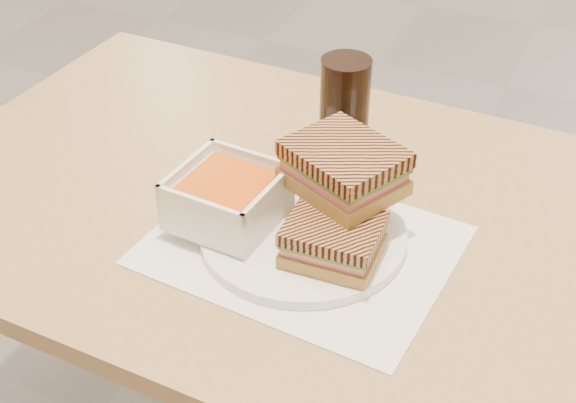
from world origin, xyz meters
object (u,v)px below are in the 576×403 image
at_px(panini_lower, 333,240).
at_px(cola_glass, 344,109).
at_px(soup_bowl, 228,199).
at_px(plate, 303,235).
at_px(main_table, 328,275).

bearing_deg(panini_lower, cola_glass, 108.28).
bearing_deg(soup_bowl, plate, 9.66).
bearing_deg(panini_lower, main_table, 112.84).
xyz_separation_m(main_table, panini_lower, (0.04, -0.10, 0.16)).
xyz_separation_m(plate, cola_glass, (-0.03, 0.21, 0.07)).
height_order(panini_lower, cola_glass, cola_glass).
relative_size(soup_bowl, cola_glass, 0.89).
bearing_deg(main_table, panini_lower, -67.16).
distance_m(panini_lower, cola_glass, 0.26).
bearing_deg(panini_lower, plate, 148.76).
height_order(plate, panini_lower, panini_lower).
height_order(main_table, soup_bowl, soup_bowl).
height_order(main_table, plate, plate).
bearing_deg(cola_glass, soup_bowl, -107.25).
distance_m(plate, soup_bowl, 0.11).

